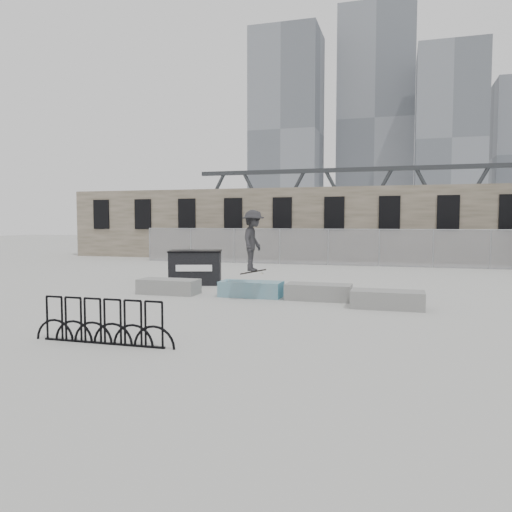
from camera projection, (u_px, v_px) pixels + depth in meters
The scene contains 12 objects.
ground at pixel (271, 298), 15.72m from camera, with size 120.00×120.00×0.00m, color #A1A29D.
stone_wall at pixel (337, 224), 31.11m from camera, with size 36.00×2.58×4.50m.
chainlink_fence at pixel (328, 246), 27.62m from camera, with size 22.06×0.06×2.02m.
planter_far_left at pixel (169, 286), 16.70m from camera, with size 2.00×0.90×0.50m.
planter_center_left at pixel (251, 288), 16.09m from camera, with size 2.00×0.90×0.50m.
planter_center_right at pixel (318, 291), 15.42m from camera, with size 2.00×0.90×0.50m.
planter_offset at pixel (387, 299), 13.94m from camera, with size 2.00×0.90×0.50m.
dumpster at pixel (195, 267), 19.26m from camera, with size 2.26×1.76×1.31m.
bike_rack at pixel (103, 322), 9.86m from camera, with size 3.14×0.06×0.90m.
skyline_towers at pixel (379, 133), 104.36m from camera, with size 58.00×28.00×48.00m.
truss_bridge at pixel (451, 208), 65.28m from camera, with size 70.00×3.00×9.80m.
skateboarder at pixel (253, 241), 15.19m from camera, with size 0.81×1.22×1.98m.
Camera 1 is at (3.92, -15.10, 2.43)m, focal length 35.00 mm.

